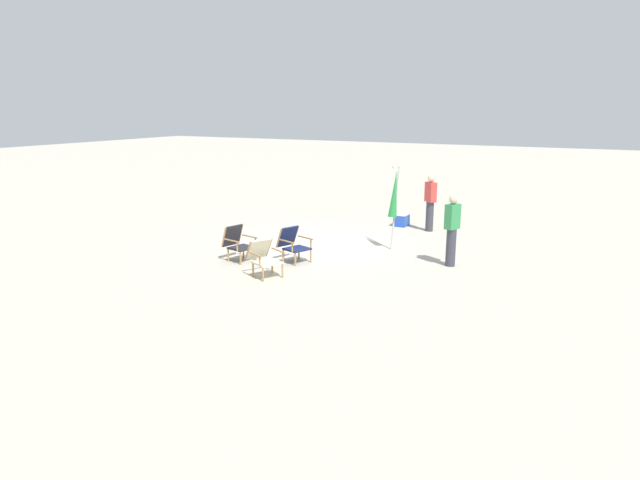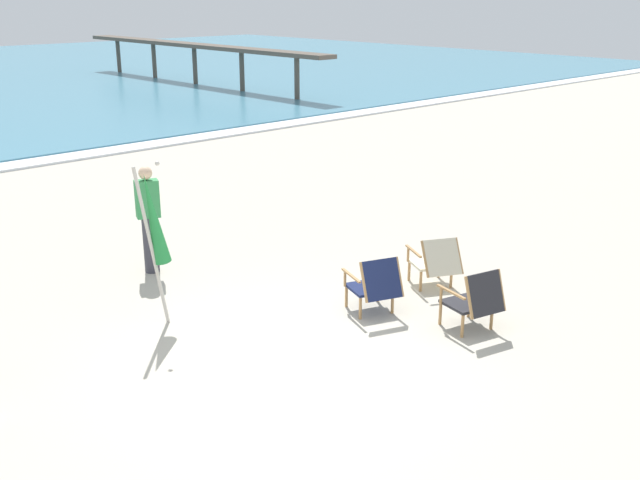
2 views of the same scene
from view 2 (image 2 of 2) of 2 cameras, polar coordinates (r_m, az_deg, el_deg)
name	(u,v)px [view 2 (image 2 of 2)]	position (r m, az deg, el deg)	size (l,w,h in m)	color
ground_plane	(287,362)	(8.70, -2.50, -9.24)	(80.00, 80.00, 0.00)	#B7AF9E
beach_chair_back_left	(436,261)	(10.69, 8.81, -1.58)	(0.86, 0.95, 0.77)	beige
beach_chair_front_right	(375,284)	(9.74, 4.21, -3.37)	(0.78, 0.86, 0.80)	#19234C
beach_chair_mid_center	(475,299)	(9.44, 11.73, -4.44)	(0.71, 0.78, 0.82)	#28282D
umbrella_furled_green	(153,221)	(9.35, -12.58, 1.45)	(0.43, 0.26, 2.11)	#B7B2A8
person_by_waterline	(149,218)	(11.37, -12.92, 1.61)	(0.39, 0.31, 1.63)	#383842
pier_distant	(194,48)	(34.36, -9.58, 14.24)	(0.90, 17.13, 1.85)	brown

